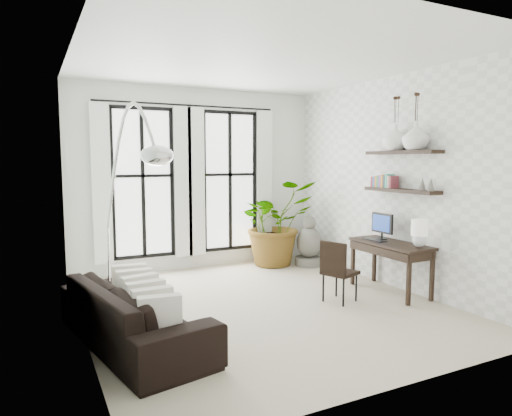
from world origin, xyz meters
TOP-DOWN VIEW (x-y plane):
  - floor at (0.00, 0.00)m, footprint 5.00×5.00m
  - ceiling at (0.00, 0.00)m, footprint 5.00×5.00m
  - wall_left at (-2.25, 0.00)m, footprint 0.00×5.00m
  - wall_right at (2.25, 0.00)m, footprint 0.00×5.00m
  - wall_back at (0.00, 2.50)m, footprint 4.50×0.00m
  - windows at (-0.20, 2.43)m, footprint 3.26×0.13m
  - wall_shelves at (2.11, -0.27)m, footprint 0.25×1.30m
  - sofa at (-1.80, -0.54)m, footprint 1.30×2.37m
  - throw_pillows at (-1.70, -0.54)m, footprint 0.40×1.52m
  - plant at (1.32, 2.04)m, footprint 1.47×1.29m
  - desk at (1.95, -0.36)m, footprint 0.54×1.26m
  - desk_chair at (0.97, -0.35)m, footprint 0.52×0.52m
  - arc_lamp at (-1.70, -0.06)m, footprint 0.77×1.24m
  - buddha at (1.85, 1.70)m, footprint 0.51×0.51m
  - vase_a at (2.11, -0.56)m, footprint 0.37×0.37m
  - vase_b at (2.11, -0.16)m, footprint 0.37×0.37m

SIDE VIEW (x-z plane):
  - floor at x=0.00m, z-range 0.00..0.00m
  - sofa at x=-1.80m, z-range 0.00..0.65m
  - buddha at x=1.85m, z-range -0.07..0.85m
  - desk_chair at x=0.97m, z-range 0.06..0.91m
  - throw_pillows at x=-1.70m, z-range 0.30..0.70m
  - desk at x=1.95m, z-range 0.13..1.27m
  - plant at x=1.32m, z-range 0.00..1.58m
  - windows at x=-0.20m, z-range 0.24..2.88m
  - wall_left at x=-2.25m, z-range -0.90..4.10m
  - wall_right at x=2.25m, z-range -0.90..4.10m
  - wall_back at x=0.00m, z-range -0.65..3.85m
  - wall_shelves at x=2.11m, z-range 1.43..2.03m
  - arc_lamp at x=-1.70m, z-range 0.68..3.26m
  - vase_a at x=2.11m, z-range 2.07..2.46m
  - vase_b at x=2.11m, z-range 2.07..2.46m
  - ceiling at x=0.00m, z-range 3.20..3.20m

